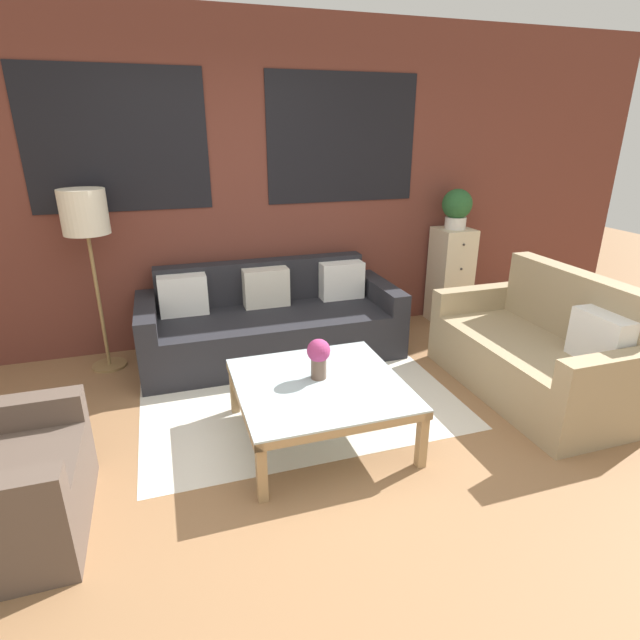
{
  "coord_description": "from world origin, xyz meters",
  "views": [
    {
      "loc": [
        -0.71,
        -2.07,
        1.89
      ],
      "look_at": [
        0.36,
        1.24,
        0.55
      ],
      "focal_mm": 28.0,
      "sensor_mm": 36.0,
      "label": 1
    }
  ],
  "objects_px": {
    "settee_vintage": "(537,354)",
    "potted_plant": "(457,207)",
    "coffee_table": "(320,390)",
    "flower_vase": "(319,356)",
    "drawer_cabinet": "(450,276)",
    "floor_lamp": "(85,220)",
    "couch_dark": "(271,323)"
  },
  "relations": [
    {
      "from": "settee_vintage",
      "to": "potted_plant",
      "type": "height_order",
      "value": "potted_plant"
    },
    {
      "from": "drawer_cabinet",
      "to": "flower_vase",
      "type": "distance_m",
      "value": 2.45
    },
    {
      "from": "settee_vintage",
      "to": "drawer_cabinet",
      "type": "relative_size",
      "value": 1.62
    },
    {
      "from": "floor_lamp",
      "to": "flower_vase",
      "type": "relative_size",
      "value": 5.53
    },
    {
      "from": "potted_plant",
      "to": "drawer_cabinet",
      "type": "bearing_deg",
      "value": -90.0
    },
    {
      "from": "couch_dark",
      "to": "drawer_cabinet",
      "type": "xyz_separation_m",
      "value": [
        1.92,
        0.23,
        0.2
      ]
    },
    {
      "from": "settee_vintage",
      "to": "coffee_table",
      "type": "height_order",
      "value": "settee_vintage"
    },
    {
      "from": "coffee_table",
      "to": "potted_plant",
      "type": "height_order",
      "value": "potted_plant"
    },
    {
      "from": "floor_lamp",
      "to": "potted_plant",
      "type": "bearing_deg",
      "value": 1.26
    },
    {
      "from": "settee_vintage",
      "to": "coffee_table",
      "type": "xyz_separation_m",
      "value": [
        -1.74,
        -0.08,
        0.04
      ]
    },
    {
      "from": "drawer_cabinet",
      "to": "potted_plant",
      "type": "distance_m",
      "value": 0.69
    },
    {
      "from": "floor_lamp",
      "to": "couch_dark",
      "type": "bearing_deg",
      "value": -6.44
    },
    {
      "from": "drawer_cabinet",
      "to": "coffee_table",
      "type": "bearing_deg",
      "value": -140.05
    },
    {
      "from": "settee_vintage",
      "to": "potted_plant",
      "type": "relative_size",
      "value": 4.1
    },
    {
      "from": "couch_dark",
      "to": "settee_vintage",
      "type": "relative_size",
      "value": 1.41
    },
    {
      "from": "coffee_table",
      "to": "drawer_cabinet",
      "type": "xyz_separation_m",
      "value": [
        1.91,
        1.6,
        0.14
      ]
    },
    {
      "from": "floor_lamp",
      "to": "flower_vase",
      "type": "height_order",
      "value": "floor_lamp"
    },
    {
      "from": "potted_plant",
      "to": "flower_vase",
      "type": "xyz_separation_m",
      "value": [
        -1.9,
        -1.54,
        -0.62
      ]
    },
    {
      "from": "settee_vintage",
      "to": "coffee_table",
      "type": "distance_m",
      "value": 1.74
    },
    {
      "from": "flower_vase",
      "to": "couch_dark",
      "type": "bearing_deg",
      "value": 91.05
    },
    {
      "from": "potted_plant",
      "to": "settee_vintage",
      "type": "bearing_deg",
      "value": -96.48
    },
    {
      "from": "couch_dark",
      "to": "coffee_table",
      "type": "relative_size",
      "value": 2.14
    },
    {
      "from": "drawer_cabinet",
      "to": "flower_vase",
      "type": "xyz_separation_m",
      "value": [
        -1.9,
        -1.54,
        0.07
      ]
    },
    {
      "from": "coffee_table",
      "to": "drawer_cabinet",
      "type": "distance_m",
      "value": 2.5
    },
    {
      "from": "couch_dark",
      "to": "coffee_table",
      "type": "distance_m",
      "value": 1.38
    },
    {
      "from": "settee_vintage",
      "to": "drawer_cabinet",
      "type": "bearing_deg",
      "value": 83.52
    },
    {
      "from": "coffee_table",
      "to": "floor_lamp",
      "type": "height_order",
      "value": "floor_lamp"
    },
    {
      "from": "couch_dark",
      "to": "potted_plant",
      "type": "relative_size",
      "value": 5.77
    },
    {
      "from": "couch_dark",
      "to": "coffee_table",
      "type": "xyz_separation_m",
      "value": [
        0.01,
        -1.38,
        0.06
      ]
    },
    {
      "from": "couch_dark",
      "to": "flower_vase",
      "type": "xyz_separation_m",
      "value": [
        0.02,
        -1.31,
        0.27
      ]
    },
    {
      "from": "floor_lamp",
      "to": "drawer_cabinet",
      "type": "xyz_separation_m",
      "value": [
        3.3,
        0.07,
        -0.75
      ]
    },
    {
      "from": "potted_plant",
      "to": "flower_vase",
      "type": "distance_m",
      "value": 2.52
    }
  ]
}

